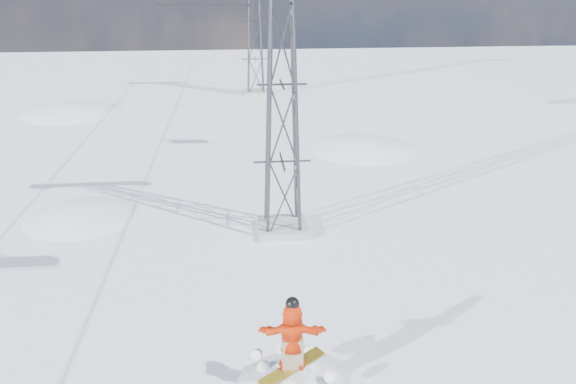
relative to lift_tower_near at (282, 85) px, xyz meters
name	(u,v)px	position (x,y,z in m)	size (l,w,h in m)	color
ground	(277,375)	(-0.80, -8.00, -5.47)	(120.00, 120.00, 0.00)	white
snow_terrain	(180,280)	(-5.57, 13.24, -15.06)	(39.00, 37.00, 22.00)	white
lift_tower_near	(282,85)	(0.00, 0.00, 0.00)	(5.20, 1.80, 11.43)	#999999
lift_tower_far	(255,22)	(0.00, 25.00, 0.00)	(5.20, 1.80, 11.43)	#999999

